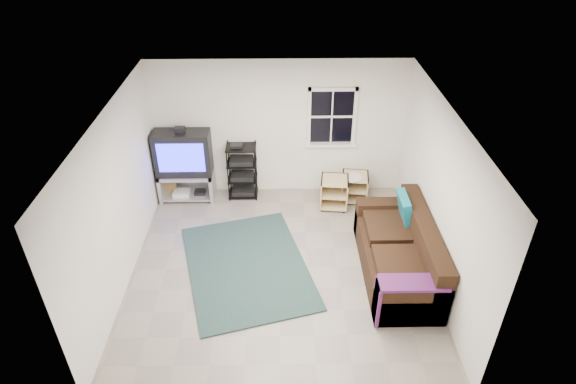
{
  "coord_description": "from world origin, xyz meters",
  "views": [
    {
      "loc": [
        0.03,
        -5.68,
        5.14
      ],
      "look_at": [
        0.13,
        0.4,
        1.16
      ],
      "focal_mm": 30.0,
      "sensor_mm": 36.0,
      "label": 1
    }
  ],
  "objects_px": {
    "tv_unit": "(184,160)",
    "side_table_left": "(334,191)",
    "av_rack": "(242,174)",
    "sofa": "(400,255)",
    "side_table_right": "(354,185)"
  },
  "relations": [
    {
      "from": "av_rack",
      "to": "side_table_right",
      "type": "bearing_deg",
      "value": -4.11
    },
    {
      "from": "tv_unit",
      "to": "sofa",
      "type": "height_order",
      "value": "tv_unit"
    },
    {
      "from": "side_table_left",
      "to": "side_table_right",
      "type": "xyz_separation_m",
      "value": [
        0.4,
        0.19,
        -0.0
      ]
    },
    {
      "from": "av_rack",
      "to": "side_table_left",
      "type": "bearing_deg",
      "value": -11.47
    },
    {
      "from": "tv_unit",
      "to": "side_table_left",
      "type": "bearing_deg",
      "value": -6.02
    },
    {
      "from": "av_rack",
      "to": "sofa",
      "type": "distance_m",
      "value": 3.36
    },
    {
      "from": "tv_unit",
      "to": "sofa",
      "type": "distance_m",
      "value": 4.2
    },
    {
      "from": "tv_unit",
      "to": "av_rack",
      "type": "bearing_deg",
      "value": 3.06
    },
    {
      "from": "side_table_right",
      "to": "sofa",
      "type": "xyz_separation_m",
      "value": [
        0.42,
        -2.06,
        0.05
      ]
    },
    {
      "from": "side_table_left",
      "to": "sofa",
      "type": "bearing_deg",
      "value": -66.36
    },
    {
      "from": "av_rack",
      "to": "sofa",
      "type": "xyz_separation_m",
      "value": [
        2.52,
        -2.21,
        -0.12
      ]
    },
    {
      "from": "side_table_left",
      "to": "side_table_right",
      "type": "relative_size",
      "value": 1.05
    },
    {
      "from": "side_table_left",
      "to": "sofa",
      "type": "height_order",
      "value": "sofa"
    },
    {
      "from": "av_rack",
      "to": "sofa",
      "type": "bearing_deg",
      "value": -41.26
    },
    {
      "from": "av_rack",
      "to": "sofa",
      "type": "relative_size",
      "value": 0.49
    }
  ]
}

